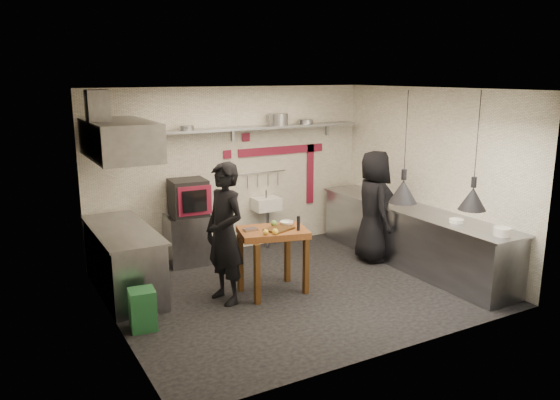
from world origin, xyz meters
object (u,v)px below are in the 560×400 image
green_bin (143,309)px  chef_left (225,233)px  oven_stand (187,239)px  chef_right (374,206)px  prep_table (273,261)px  combi_oven (188,198)px

green_bin → chef_left: bearing=13.5°
oven_stand → chef_right: chef_right is taller
prep_table → chef_right: chef_right is taller
combi_oven → prep_table: size_ratio=0.63×
chef_left → prep_table: bearing=75.0°
chef_right → prep_table: bearing=118.7°
combi_oven → green_bin: (-1.32, -1.97, -0.84)m
combi_oven → green_bin: size_ratio=1.16×
green_bin → chef_right: chef_right is taller
oven_stand → chef_right: bearing=-22.2°
green_bin → prep_table: size_ratio=0.54×
combi_oven → chef_right: (2.68, -1.30, -0.18)m
combi_oven → prep_table: 1.93m
chef_left → green_bin: bearing=-87.8°
oven_stand → prep_table: prep_table is taller
prep_table → chef_left: size_ratio=0.49×
oven_stand → chef_left: 1.79m
green_bin → chef_right: size_ratio=0.28×
oven_stand → chef_left: (-0.06, -1.70, 0.55)m
oven_stand → green_bin: oven_stand is taller
green_bin → chef_left: 1.43m
prep_table → chef_right: (2.09, 0.42, 0.45)m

